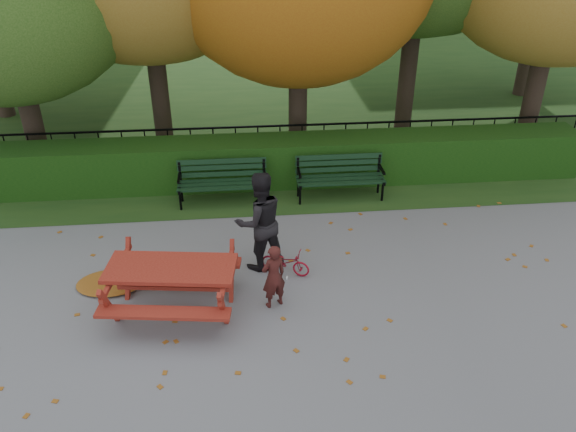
{
  "coord_description": "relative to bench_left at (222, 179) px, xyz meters",
  "views": [
    {
      "loc": [
        -0.94,
        -6.56,
        5.51
      ],
      "look_at": [
        -0.2,
        1.24,
        1.0
      ],
      "focal_mm": 35.0,
      "sensor_mm": 36.0,
      "label": 1
    }
  ],
  "objects": [
    {
      "name": "ground",
      "position": [
        1.3,
        -3.7,
        -0.52
      ],
      "size": [
        90.0,
        90.0,
        0.0
      ],
      "primitive_type": "plane",
      "color": "slate",
      "rests_on": "ground"
    },
    {
      "name": "grass_strip",
      "position": [
        1.3,
        10.3,
        -0.51
      ],
      "size": [
        90.0,
        90.0,
        0.0
      ],
      "primitive_type": "plane",
      "color": "#1C3B15",
      "rests_on": "ground"
    },
    {
      "name": "hedge",
      "position": [
        1.3,
        0.8,
        -0.02
      ],
      "size": [
        13.0,
        0.9,
        1.0
      ],
      "primitive_type": "cube",
      "color": "black",
      "rests_on": "ground"
    },
    {
      "name": "iron_fence",
      "position": [
        1.3,
        1.6,
        0.02
      ],
      "size": [
        14.0,
        0.04,
        1.02
      ],
      "color": "black",
      "rests_on": "ground"
    },
    {
      "name": "bench_left",
      "position": [
        0.0,
        0.0,
        0.0
      ],
      "size": [
        1.8,
        0.57,
        0.88
      ],
      "color": "black",
      "rests_on": "ground"
    },
    {
      "name": "bench_right",
      "position": [
        2.4,
        0.0,
        0.0
      ],
      "size": [
        1.8,
        0.57,
        0.88
      ],
      "color": "black",
      "rests_on": "ground"
    },
    {
      "name": "picnic_table",
      "position": [
        -0.71,
        -3.43,
        0.11
      ],
      "size": [
        2.06,
        1.75,
        0.92
      ],
      "rotation": [
        0.0,
        0.0,
        -0.13
      ],
      "color": "maroon",
      "rests_on": "ground"
    },
    {
      "name": "leaf_pile",
      "position": [
        -1.81,
        -2.68,
        -0.48
      ],
      "size": [
        1.31,
        1.12,
        0.08
      ],
      "primitive_type": "ellipsoid",
      "rotation": [
        0.0,
        0.0,
        -0.37
      ],
      "color": "brown",
      "rests_on": "ground"
    },
    {
      "name": "leaf_scatter",
      "position": [
        1.3,
        -3.4,
        -0.51
      ],
      "size": [
        9.0,
        5.7,
        0.01
      ],
      "primitive_type": null,
      "color": "brown",
      "rests_on": "ground"
    },
    {
      "name": "child",
      "position": [
        0.79,
        -3.45,
        0.02
      ],
      "size": [
        0.46,
        0.4,
        1.07
      ],
      "primitive_type": "imported",
      "rotation": [
        0.0,
        0.0,
        3.57
      ],
      "color": "#401714",
      "rests_on": "ground"
    },
    {
      "name": "adult",
      "position": [
        0.64,
        -2.37,
        0.35
      ],
      "size": [
        1.01,
        0.89,
        1.73
      ],
      "primitive_type": "imported",
      "rotation": [
        0.0,
        0.0,
        3.46
      ],
      "color": "black",
      "rests_on": "ground"
    },
    {
      "name": "bicycle",
      "position": [
        1.04,
        -2.62,
        -0.3
      ],
      "size": [
        0.88,
        0.61,
        0.44
      ],
      "primitive_type": "imported",
      "rotation": [
        0.0,
        0.0,
        1.14
      ],
      "color": "maroon",
      "rests_on": "ground"
    }
  ]
}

